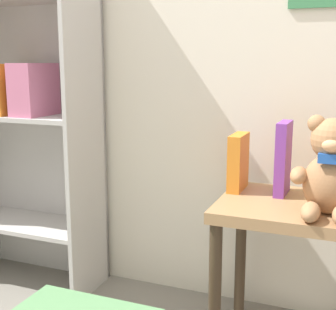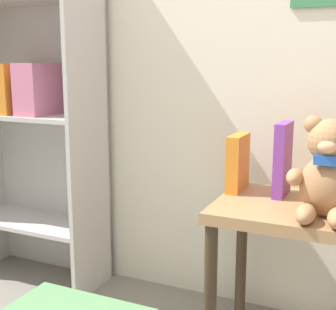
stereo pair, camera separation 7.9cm
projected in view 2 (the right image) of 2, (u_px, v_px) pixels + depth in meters
name	position (u px, v px, depth m)	size (l,w,h in m)	color
bookshelf_side	(34.00, 94.00, 2.00)	(0.62, 0.29, 1.47)	#BCB7B2
display_table	(324.00, 234.00, 1.44)	(0.67, 0.41, 0.52)	#9E754C
teddy_bear	(327.00, 172.00, 1.32)	(0.22, 0.20, 0.29)	#A8754C
book_standing_orange	(238.00, 163.00, 1.61)	(0.04, 0.15, 0.20)	orange
book_standing_purple	(283.00, 159.00, 1.54)	(0.03, 0.13, 0.25)	purple
book_standing_yellow	(331.00, 164.00, 1.49)	(0.03, 0.15, 0.24)	gold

